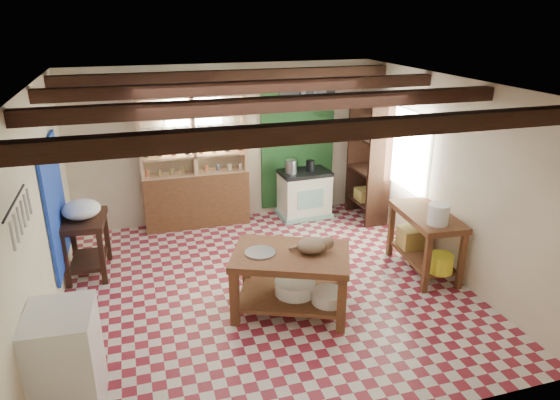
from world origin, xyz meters
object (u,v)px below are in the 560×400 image
object	(u,v)px
white_cabinet	(66,362)
cat	(313,245)
prep_table	(87,246)
right_counter	(424,242)
work_table	(291,282)
stove	(304,194)

from	to	relation	value
white_cabinet	cat	world-z (taller)	white_cabinet
white_cabinet	cat	size ratio (longest dim) A/B	2.58
prep_table	cat	xyz separation A→B (m)	(2.60, -1.70, 0.44)
white_cabinet	right_counter	world-z (taller)	white_cabinet
white_cabinet	cat	distance (m)	2.79
work_table	white_cabinet	size ratio (longest dim) A/B	1.33
white_cabinet	prep_table	bearing A→B (deg)	92.83
white_cabinet	work_table	bearing A→B (deg)	25.07
work_table	right_counter	xyz separation A→B (m)	(2.03, 0.40, 0.05)
stove	right_counter	distance (m)	2.49
stove	white_cabinet	world-z (taller)	white_cabinet
right_counter	cat	xyz separation A→B (m)	(-1.78, -0.45, 0.42)
prep_table	work_table	bearing A→B (deg)	-31.50
prep_table	right_counter	distance (m)	4.55
prep_table	cat	world-z (taller)	cat
right_counter	prep_table	bearing A→B (deg)	168.78
stove	cat	xyz separation A→B (m)	(-0.88, -2.78, 0.43)
right_counter	cat	size ratio (longest dim) A/B	3.07
work_table	stove	size ratio (longest dim) A/B	1.59
prep_table	cat	size ratio (longest dim) A/B	2.10
right_counter	stove	bearing A→B (deg)	115.92
right_counter	cat	distance (m)	1.89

